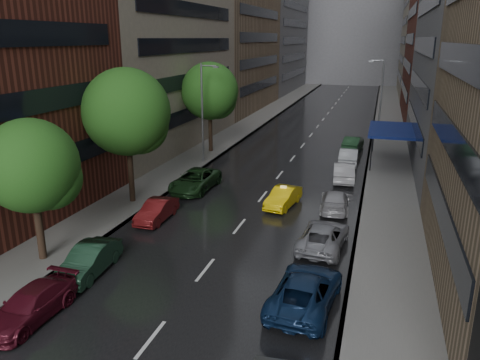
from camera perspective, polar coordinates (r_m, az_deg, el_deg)
name	(u,v)px	position (r m, az deg, el deg)	size (l,w,h in m)	color
road	(315,129)	(61.57, 9.19, 6.13)	(14.00, 140.00, 0.01)	black
sidewalk_left	(249,125)	(63.35, 1.05, 6.71)	(4.00, 140.00, 0.15)	gray
sidewalk_right	(388,133)	(61.06, 17.61, 5.53)	(4.00, 140.00, 0.15)	gray
buildings_left	(226,4)	(72.66, -1.73, 20.61)	(8.00, 108.00, 38.00)	maroon
buildings_right	(450,7)	(67.19, 24.18, 18.72)	(8.05, 109.10, 36.00)	#937A5B
building_far	(356,19)	(128.34, 13.98, 18.56)	(40.00, 14.00, 32.00)	slate
tree_near	(31,166)	(25.55, -24.12, 1.56)	(4.77, 4.77, 7.59)	#382619
tree_mid	(127,112)	(32.88, -13.66, 8.04)	(5.96, 5.96, 9.50)	#382619
tree_far	(210,91)	(47.46, -3.71, 10.76)	(5.72, 5.72, 9.12)	#382619
taxi	(283,197)	(32.75, 5.29, -2.10)	(1.43, 4.11, 1.35)	yellow
parked_cars_left	(149,215)	(29.75, -11.02, -4.25)	(2.78, 23.35, 1.56)	#51101E
parked_cars_right	(333,206)	(31.25, 11.24, -3.18)	(2.98, 42.73, 1.56)	gray
street_lamp_left	(203,111)	(43.42, -4.53, 8.37)	(1.74, 0.22, 9.00)	gray
street_lamp_right	(380,98)	(55.39, 16.73, 9.57)	(1.74, 0.22, 9.00)	gray
awning	(391,130)	(45.76, 17.97, 5.81)	(4.00, 8.00, 3.12)	navy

